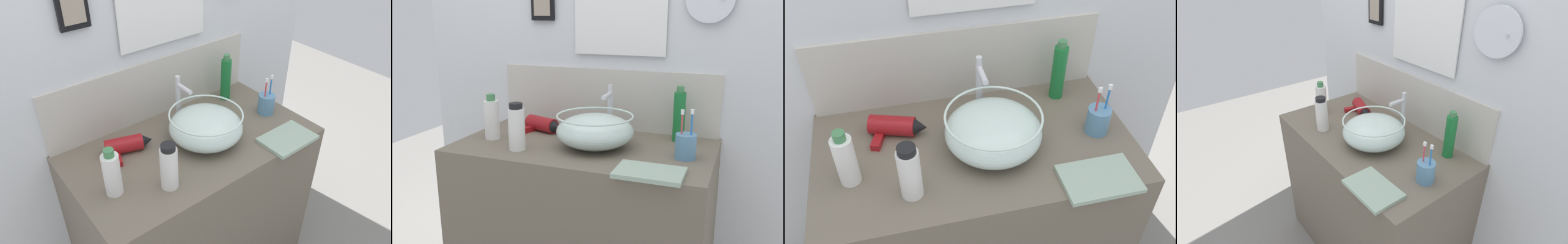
{
  "view_description": "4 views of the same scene",
  "coord_description": "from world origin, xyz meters",
  "views": [
    {
      "loc": [
        -0.8,
        -1.04,
        1.88
      ],
      "look_at": [
        0.02,
        0.0,
        0.98
      ],
      "focal_mm": 35.0,
      "sensor_mm": 36.0,
      "label": 1
    },
    {
      "loc": [
        0.64,
        -1.63,
        1.43
      ],
      "look_at": [
        0.02,
        0.0,
        0.98
      ],
      "focal_mm": 40.0,
      "sensor_mm": 36.0,
      "label": 2
    },
    {
      "loc": [
        -0.23,
        -1.03,
        1.9
      ],
      "look_at": [
        0.02,
        0.0,
        0.98
      ],
      "focal_mm": 40.0,
      "sensor_mm": 36.0,
      "label": 3
    },
    {
      "loc": [
        1.1,
        -0.83,
        1.75
      ],
      "look_at": [
        0.02,
        0.0,
        0.98
      ],
      "focal_mm": 28.0,
      "sensor_mm": 36.0,
      "label": 4
    }
  ],
  "objects": [
    {
      "name": "vanity_counter",
      "position": [
        0.0,
        0.0,
        0.44
      ],
      "size": [
        1.07,
        0.58,
        0.88
      ],
      "primitive_type": "cube",
      "color": "#6B6051",
      "rests_on": "ground"
    },
    {
      "name": "soap_dispenser",
      "position": [
        -0.23,
        -0.16,
        0.97
      ],
      "size": [
        0.07,
        0.07,
        0.19
      ],
      "color": "white",
      "rests_on": "vanity_counter"
    },
    {
      "name": "spray_bottle",
      "position": [
        -0.41,
        -0.06,
        0.97
      ],
      "size": [
        0.06,
        0.06,
        0.2
      ],
      "color": "white",
      "rests_on": "vanity_counter"
    },
    {
      "name": "faucet",
      "position": [
        0.06,
        0.17,
        1.01
      ],
      "size": [
        0.02,
        0.11,
        0.23
      ],
      "color": "silver",
      "rests_on": "vanity_counter"
    },
    {
      "name": "back_panel",
      "position": [
        0.0,
        0.32,
        1.2
      ],
      "size": [
        1.95,
        0.1,
        2.4
      ],
      "color": "silver",
      "rests_on": "ground"
    },
    {
      "name": "toothbrush_cup",
      "position": [
        0.42,
        -0.03,
        0.93
      ],
      "size": [
        0.08,
        0.08,
        0.19
      ],
      "color": "#598CB2",
      "rests_on": "vanity_counter"
    },
    {
      "name": "glass_bowl_sink",
      "position": [
        0.06,
        -0.02,
        0.95
      ],
      "size": [
        0.32,
        0.32,
        0.14
      ],
      "color": "silver",
      "rests_on": "vanity_counter"
    },
    {
      "name": "hand_towel",
      "position": [
        0.34,
        -0.24,
        0.88
      ],
      "size": [
        0.24,
        0.16,
        0.02
      ],
      "primitive_type": "cube",
      "color": "#99B29E",
      "rests_on": "vanity_counter"
    },
    {
      "name": "shampoo_bottle",
      "position": [
        0.36,
        0.2,
        0.99
      ],
      "size": [
        0.05,
        0.05,
        0.24
      ],
      "color": "#197233",
      "rests_on": "vanity_counter"
    },
    {
      "name": "hair_drier",
      "position": [
        -0.25,
        0.12,
        0.91
      ],
      "size": [
        0.21,
        0.14,
        0.07
      ],
      "color": "maroon",
      "rests_on": "vanity_counter"
    }
  ]
}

